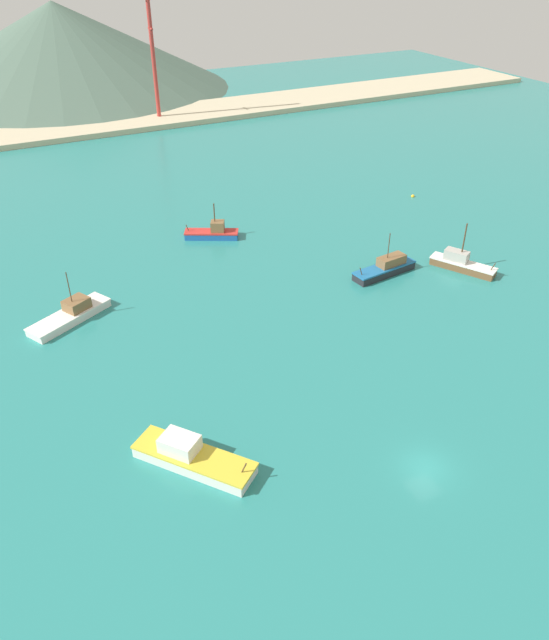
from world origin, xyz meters
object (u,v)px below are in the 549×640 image
fishing_boat_3 (386,268)px  fishing_boat_4 (213,233)px  radio_tower (152,46)px  fishing_boat_0 (191,456)px  buoy_0 (413,196)px  fishing_boat_2 (71,314)px  fishing_boat_7 (461,263)px

fishing_boat_3 → fishing_boat_4: fishing_boat_3 is taller
fishing_boat_4 → radio_tower: (13.09, 65.91, 15.74)m
fishing_boat_3 → fishing_boat_0: bearing=-149.7°
buoy_0 → fishing_boat_0: bearing=-143.6°
fishing_boat_2 → buoy_0: bearing=12.1°
fishing_boat_0 → radio_tower: bearing=73.4°
fishing_boat_7 → fishing_boat_0: bearing=-159.3°
fishing_boat_2 → fishing_boat_4: (23.49, 13.40, 0.09)m
fishing_boat_3 → fishing_boat_7: bearing=-20.1°
fishing_boat_0 → fishing_boat_3: 40.91m
fishing_boat_4 → fishing_boat_7: (26.21, -24.61, 0.09)m
fishing_boat_4 → fishing_boat_7: size_ratio=0.92×
buoy_0 → fishing_boat_4: bearing=179.3°
fishing_boat_0 → buoy_0: bearing=36.4°
fishing_boat_2 → buoy_0: size_ratio=17.32×
fishing_boat_2 → buoy_0: fishing_boat_2 is taller
fishing_boat_2 → fishing_boat_3: bearing=-10.8°
fishing_boat_7 → fishing_boat_2: bearing=167.3°
radio_tower → fishing_boat_0: bearing=-106.6°
fishing_boat_2 → buoy_0: 61.77m
buoy_0 → fishing_boat_7: bearing=-113.9°
fishing_boat_0 → radio_tower: 113.34m
buoy_0 → radio_tower: size_ratio=0.02×
fishing_boat_3 → fishing_boat_7: 10.48m
fishing_boat_0 → buoy_0: size_ratio=17.39×
fishing_boat_3 → radio_tower: size_ratio=0.30×
fishing_boat_0 → fishing_boat_3: size_ratio=1.10×
fishing_boat_3 → fishing_boat_2: bearing=169.2°
fishing_boat_2 → radio_tower: size_ratio=0.33×
radio_tower → fishing_boat_4: bearing=-101.2°
fishing_boat_2 → fishing_boat_7: 50.95m
fishing_boat_3 → buoy_0: bearing=45.1°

